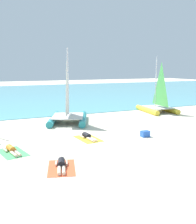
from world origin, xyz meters
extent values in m
plane|color=beige|center=(0.00, 10.00, 0.00)|extent=(120.00, 120.00, 0.00)
cube|color=#5BB2C1|center=(0.00, 30.62, 0.03)|extent=(120.00, 40.00, 0.05)
cylinder|color=teal|center=(-2.05, 8.37, 0.24)|extent=(2.12, 4.11, 0.49)
cylinder|color=teal|center=(0.00, 7.49, 0.24)|extent=(2.12, 4.11, 0.49)
cube|color=silver|center=(-1.11, 7.75, 0.52)|extent=(3.12, 3.38, 0.06)
cylinder|color=silver|center=(-0.87, 8.31, 3.02)|extent=(0.10, 0.10, 5.07)
pyramid|color=white|center=(-1.26, 7.38, 2.87)|extent=(0.93, 2.08, 4.26)
cylinder|color=yellow|center=(6.98, 9.13, 0.22)|extent=(0.98, 3.94, 0.45)
cylinder|color=yellow|center=(9.01, 8.85, 0.22)|extent=(0.98, 3.94, 0.45)
cube|color=silver|center=(7.97, 8.81, 0.48)|extent=(2.38, 2.76, 0.06)
cylinder|color=silver|center=(8.04, 9.36, 2.78)|extent=(0.09, 0.09, 4.66)
pyramid|color=#4CA54C|center=(7.92, 8.45, 2.64)|extent=(0.34, 2.04, 3.91)
cube|color=#4CB266|center=(-5.81, 2.16, 0.01)|extent=(1.47, 2.09, 0.01)
cylinder|color=orange|center=(-5.85, 2.35, 0.16)|extent=(0.42, 0.67, 0.30)
sphere|color=beige|center=(-5.93, 2.75, 0.16)|extent=(0.22, 0.22, 0.22)
cylinder|color=beige|center=(-5.80, 1.70, 0.08)|extent=(0.30, 0.79, 0.14)
cylinder|color=beige|center=(-5.62, 1.74, 0.08)|extent=(0.30, 0.79, 0.14)
cylinder|color=beige|center=(-6.10, 2.46, 0.07)|extent=(0.19, 0.46, 0.10)
cylinder|color=beige|center=(-5.66, 2.55, 0.07)|extent=(0.19, 0.46, 0.10)
cube|color=#EA5933|center=(-4.21, -0.75, 0.01)|extent=(1.61, 2.14, 0.01)
cylinder|color=black|center=(-4.15, -0.56, 0.16)|extent=(0.47, 0.68, 0.30)
sphere|color=beige|center=(-4.03, -0.17, 0.16)|extent=(0.22, 0.22, 0.22)
cylinder|color=beige|center=(-4.43, -1.15, 0.08)|extent=(0.36, 0.79, 0.14)
cylinder|color=beige|center=(-4.25, -1.20, 0.08)|extent=(0.36, 0.79, 0.14)
cylinder|color=beige|center=(-4.31, -0.34, 0.07)|extent=(0.23, 0.46, 0.10)
cylinder|color=beige|center=(-3.89, -0.47, 0.07)|extent=(0.23, 0.46, 0.10)
cube|color=yellow|center=(-1.47, 2.96, 0.01)|extent=(1.26, 1.99, 0.01)
cylinder|color=black|center=(-1.48, 3.16, 0.16)|extent=(0.35, 0.64, 0.30)
sphere|color=beige|center=(-1.52, 3.57, 0.16)|extent=(0.22, 0.22, 0.22)
cylinder|color=beige|center=(-1.52, 2.50, 0.08)|extent=(0.20, 0.79, 0.14)
cylinder|color=beige|center=(-1.34, 2.52, 0.08)|extent=(0.20, 0.79, 0.14)
cylinder|color=beige|center=(-1.71, 3.29, 0.07)|extent=(0.14, 0.46, 0.10)
cylinder|color=beige|center=(-1.28, 3.33, 0.07)|extent=(0.14, 0.46, 0.10)
cube|color=blue|center=(1.82, 1.97, 0.18)|extent=(0.50, 0.36, 0.36)
camera|label=1|loc=(-7.18, -10.82, 4.12)|focal=42.40mm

